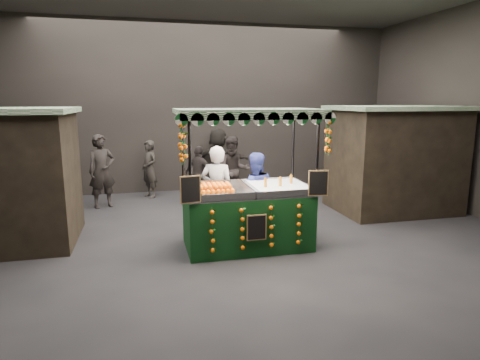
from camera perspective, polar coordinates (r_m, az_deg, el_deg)
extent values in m
plane|color=black|center=(8.04, -0.79, -8.80)|extent=(12.00, 12.00, 0.00)
cube|color=black|center=(12.49, -5.95, 9.97)|extent=(12.00, 0.10, 5.00)
cube|color=black|center=(2.91, 21.41, 5.59)|extent=(12.00, 0.10, 5.00)
cube|color=black|center=(10.85, 20.64, 2.51)|extent=(2.80, 2.00, 2.50)
cube|color=#104919|center=(10.75, 21.11, 9.38)|extent=(3.00, 2.20, 0.10)
cube|color=black|center=(7.73, 0.98, -5.56)|extent=(2.29, 1.25, 1.04)
cube|color=silver|center=(7.59, 0.99, -1.64)|extent=(2.29, 1.25, 0.04)
cylinder|color=black|center=(6.78, -6.90, -1.65)|extent=(0.05, 0.05, 2.50)
cylinder|color=black|center=(7.37, 10.60, -0.73)|extent=(0.05, 0.05, 2.50)
cylinder|color=black|center=(7.94, -7.90, 0.21)|extent=(0.05, 0.05, 2.50)
cylinder|color=black|center=(8.44, 7.33, 0.88)|extent=(0.05, 0.05, 2.50)
cube|color=#104919|center=(7.41, 1.03, 9.60)|extent=(2.55, 1.51, 0.08)
cube|color=white|center=(7.76, 5.48, -0.94)|extent=(1.02, 1.13, 0.08)
cube|color=black|center=(6.71, -6.94, -1.33)|extent=(0.35, 0.10, 0.46)
cube|color=black|center=(7.30, 10.89, -0.43)|extent=(0.35, 0.10, 0.46)
cube|color=black|center=(7.10, 2.33, -6.66)|extent=(0.35, 0.03, 0.46)
imported|color=gray|center=(8.30, -3.22, -1.54)|extent=(0.79, 0.67, 1.85)
imported|color=navy|center=(8.44, 2.06, -1.85)|extent=(0.89, 0.73, 1.69)
imported|color=black|center=(11.03, -18.74, 1.18)|extent=(0.81, 0.69, 1.89)
imported|color=black|center=(10.77, -0.87, 1.30)|extent=(0.91, 0.73, 1.80)
imported|color=#292221|center=(11.13, -5.69, 0.85)|extent=(0.91, 0.89, 1.53)
imported|color=#2B2723|center=(11.61, 13.32, 1.02)|extent=(1.14, 0.96, 1.53)
imported|color=black|center=(11.74, -27.29, 0.39)|extent=(0.92, 0.76, 1.61)
imported|color=black|center=(11.22, 15.47, 0.91)|extent=(0.95, 1.62, 1.66)
imported|color=#2C2823|center=(11.87, -12.54, 1.52)|extent=(0.64, 0.71, 1.63)
imported|color=black|center=(12.28, -3.03, 2.79)|extent=(1.79, 1.48, 1.93)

